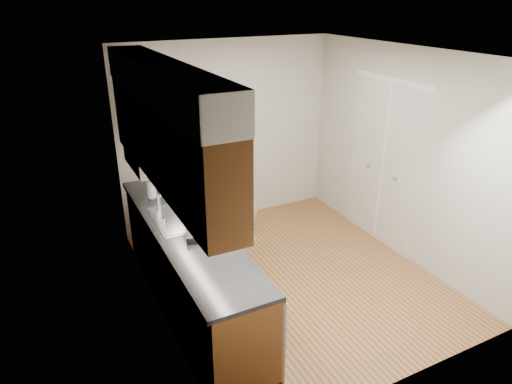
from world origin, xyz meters
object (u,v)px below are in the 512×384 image
person (229,197)px  soap_bottle_b (173,185)px  soap_bottle_a (151,186)px  dish_rack (208,231)px  soda_can (188,192)px

person → soap_bottle_b: 0.74m
soap_bottle_a → soap_bottle_b: 0.27m
person → dish_rack: bearing=104.1°
soap_bottle_b → soda_can: bearing=-63.5°
soap_bottle_a → soda_can: (0.37, -0.15, -0.07)m
person → soda_can: bearing=5.2°
soap_bottle_b → dish_rack: bearing=-90.6°
person → soap_bottle_a: bearing=17.1°
person → dish_rack: person is taller
soap_bottle_a → dish_rack: 1.09m
soap_bottle_a → dish_rack: (0.25, -1.05, -0.11)m
soap_bottle_a → soda_can: bearing=-22.7°
person → soap_bottle_b: (-0.43, 0.60, -0.01)m
soda_can → dish_rack: 0.91m
soap_bottle_b → soap_bottle_a: bearing=-169.1°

